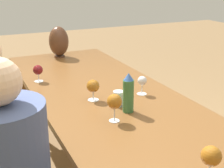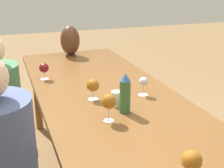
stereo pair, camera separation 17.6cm
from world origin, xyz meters
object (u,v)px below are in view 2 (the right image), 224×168
water_tumbler (117,99)px  wine_glass_0 (143,82)px  person_far (0,118)px  wine_glass_6 (44,68)px  wine_glass_4 (109,102)px  water_bottle (125,94)px  wine_glass_5 (192,161)px  wine_glass_1 (93,86)px  vase (70,41)px

water_tumbler → wine_glass_0: 0.25m
wine_glass_0 → person_far: person_far is taller
person_far → wine_glass_6: bearing=-47.6°
water_tumbler → wine_glass_6: 0.74m
wine_glass_4 → wine_glass_6: (0.84, 0.22, -0.03)m
wine_glass_0 → wine_glass_6: (0.55, 0.57, -0.00)m
water_bottle → person_far: person_far is taller
wine_glass_5 → wine_glass_1: bearing=5.8°
wine_glass_1 → wine_glass_6: wine_glass_1 is taller
vase → wine_glass_5: 2.11m
vase → wine_glass_4: bearing=175.3°
vase → wine_glass_5: bearing=179.6°
vase → water_tumbler: bearing=179.7°
wine_glass_6 → person_far: 0.52m
wine_glass_1 → wine_glass_4: wine_glass_4 is taller
water_bottle → wine_glass_5: 0.71m
water_bottle → water_tumbler: bearing=7.0°
wine_glass_6 → person_far: size_ratio=0.11×
water_bottle → water_tumbler: size_ratio=2.54×
water_tumbler → wine_glass_6: wine_glass_6 is taller
wine_glass_4 → water_bottle: bearing=-57.9°
wine_glass_5 → wine_glass_6: (1.47, 0.33, -0.02)m
wine_glass_1 → vase: bearing=-5.6°
water_tumbler → vase: 1.30m
water_bottle → vase: vase is taller
wine_glass_6 → person_far: person_far is taller
wine_glass_1 → water_bottle: bearing=-154.4°
person_far → wine_glass_0: bearing=-104.5°
wine_glass_1 → wine_glass_6: bearing=24.4°
wine_glass_1 → person_far: (0.20, 0.58, -0.22)m
wine_glass_4 → wine_glass_5: 0.64m
vase → wine_glass_4: 1.48m
wine_glass_5 → person_far: (1.15, 0.68, -0.23)m
water_tumbler → wine_glass_4: size_ratio=0.59×
water_tumbler → person_far: 0.79m
water_tumbler → wine_glass_1: 0.19m
wine_glass_5 → person_far: bearing=30.5°
wine_glass_5 → person_far: person_far is taller
water_bottle → person_far: size_ratio=0.20×
wine_glass_0 → wine_glass_5: (-0.91, 0.24, 0.02)m
wine_glass_6 → wine_glass_5: bearing=-167.3°
wine_glass_1 → wine_glass_5: 0.96m
vase → wine_glass_4: vase is taller
water_tumbler → wine_glass_0: (0.11, -0.23, 0.04)m
wine_glass_1 → wine_glass_4: 0.33m
water_bottle → wine_glass_5: bearing=178.3°
water_tumbler → person_far: size_ratio=0.08×
water_tumbler → wine_glass_0: wine_glass_0 is taller
water_tumbler → wine_glass_6: (0.66, 0.34, 0.04)m
water_tumbler → wine_glass_4: wine_glass_4 is taller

